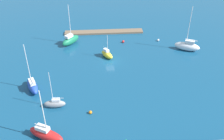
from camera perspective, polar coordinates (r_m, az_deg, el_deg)
name	(u,v)px	position (r m, az deg, el deg)	size (l,w,h in m)	color
water	(110,61)	(74.35, -0.40, 1.98)	(160.00, 160.00, 0.00)	navy
pier_dock	(104,32)	(91.82, -1.82, 8.57)	(27.84, 3.16, 0.62)	brown
sailboat_gray_outer_mooring	(55,104)	(58.87, -12.77, -7.38)	(4.86, 1.63, 9.50)	gray
sailboat_blue_far_north	(32,85)	(65.30, -17.50, -3.34)	(4.68, 7.07, 12.43)	#2347B2
sailboat_white_east_end	(187,46)	(82.99, 16.58, 5.22)	(8.11, 5.63, 14.17)	white
sailboat_red_near_pier	(46,134)	(52.26, -14.69, -13.75)	(7.74, 5.45, 11.99)	red
sailboat_yellow_far_south	(107,54)	(75.79, -1.14, 3.57)	(4.13, 5.11, 7.41)	yellow
sailboat_green_west_end	(70,40)	(84.46, -9.34, 6.70)	(6.49, 7.23, 13.13)	#19724C
mooring_buoy_red	(123,41)	(84.79, 2.52, 6.44)	(0.82, 0.82, 0.82)	red
mooring_buoy_white	(158,40)	(87.11, 10.37, 6.64)	(0.74, 0.74, 0.74)	white
mooring_buoy_orange	(90,112)	(56.47, -4.88, -9.47)	(0.75, 0.75, 0.75)	orange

